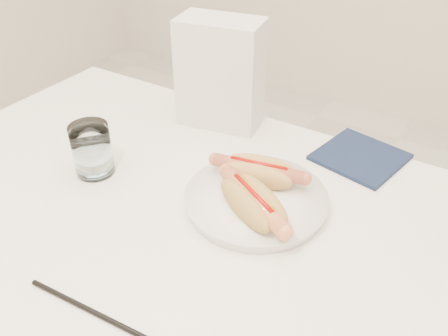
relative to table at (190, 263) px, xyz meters
The scene contains 8 objects.
table is the anchor object (origin of this frame).
plate 0.15m from the table, 66.75° to the left, with size 0.23×0.23×0.02m, color white.
hotdog_left 0.19m from the table, 77.73° to the left, with size 0.16×0.08×0.04m.
hotdog_right 0.15m from the table, 50.08° to the left, with size 0.16×0.12×0.05m.
water_glass 0.27m from the table, 168.51° to the left, with size 0.07×0.07×0.10m, color white.
chopstick_near 0.19m from the table, 93.02° to the right, with size 0.01×0.01×0.23m, color black.
napkin_box 0.40m from the table, 114.47° to the left, with size 0.17×0.09×0.22m, color silver.
navy_napkin 0.39m from the table, 66.33° to the left, with size 0.15×0.15×0.01m, color #121D38.
Camera 1 is at (0.33, -0.43, 1.26)m, focal length 37.99 mm.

